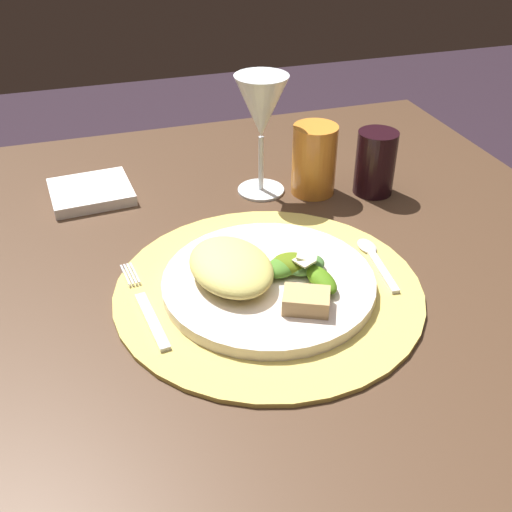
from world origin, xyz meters
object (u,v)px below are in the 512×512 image
object	(u,v)px
napkin	(91,192)
wine_glass	(261,111)
dining_table	(200,354)
fork	(146,308)
dark_tumbler	(375,163)
dinner_plate	(269,283)
amber_tumbler	(314,160)
spoon	(373,256)

from	to	relation	value
napkin	wine_glass	xyz separation A→B (m)	(0.25, -0.06, 0.12)
dining_table	fork	world-z (taller)	fork
dining_table	napkin	distance (m)	0.30
fork	dining_table	bearing A→B (deg)	49.21
napkin	dark_tumbler	xyz separation A→B (m)	(0.42, -0.12, 0.04)
napkin	dark_tumbler	size ratio (longest dim) A/B	1.21
dinner_plate	napkin	xyz separation A→B (m)	(-0.18, 0.31, -0.01)
napkin	dining_table	bearing A→B (deg)	-63.59
wine_glass	dark_tumbler	world-z (taller)	wine_glass
amber_tumbler	dining_table	bearing A→B (deg)	-148.52
wine_glass	amber_tumbler	world-z (taller)	wine_glass
spoon	dark_tumbler	distance (m)	0.20
dining_table	fork	xyz separation A→B (m)	(-0.07, -0.09, 0.17)
napkin	spoon	bearing A→B (deg)	-41.08
fork	amber_tumbler	size ratio (longest dim) A/B	1.59
dinner_plate	napkin	world-z (taller)	dinner_plate
amber_tumbler	spoon	bearing A→B (deg)	-89.44
fork	wine_glass	size ratio (longest dim) A/B	0.94
amber_tumbler	fork	bearing A→B (deg)	-143.11
dining_table	fork	bearing A→B (deg)	-130.79
fork	napkin	world-z (taller)	napkin
dinner_plate	amber_tumbler	bearing A→B (deg)	56.61
dinner_plate	fork	distance (m)	0.15
amber_tumbler	wine_glass	bearing A→B (deg)	161.63
dinner_plate	dark_tumbler	distance (m)	0.31
dinner_plate	wine_glass	bearing A→B (deg)	74.04
spoon	amber_tumbler	size ratio (longest dim) A/B	1.12
dining_table	dinner_plate	world-z (taller)	dinner_plate
spoon	dining_table	bearing A→B (deg)	162.92
dining_table	wine_glass	world-z (taller)	wine_glass
wine_glass	dining_table	bearing A→B (deg)	-131.97
fork	dark_tumbler	world-z (taller)	dark_tumbler
dinner_plate	dark_tumbler	xyz separation A→B (m)	(0.24, 0.20, 0.04)
fork	wine_glass	bearing A→B (deg)	48.44
spoon	wine_glass	size ratio (longest dim) A/B	0.66
napkin	wine_glass	world-z (taller)	wine_glass
dining_table	fork	size ratio (longest dim) A/B	6.67
napkin	dark_tumbler	bearing A→B (deg)	-15.36
spoon	wine_glass	xyz separation A→B (m)	(-0.08, 0.23, 0.12)
fork	napkin	bearing A→B (deg)	96.55
spoon	amber_tumbler	distance (m)	0.21
fork	spoon	world-z (taller)	spoon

